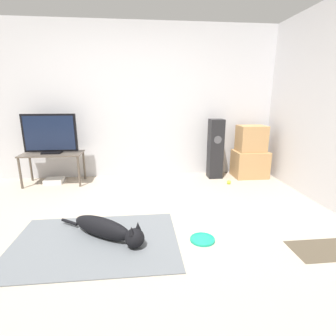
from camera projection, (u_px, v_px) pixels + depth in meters
The scene contains 14 objects.
ground_plane at pixel (121, 232), 2.76m from camera, with size 12.00×12.00×0.00m, color #B2A38E.
wall_back at pixel (126, 103), 4.44m from camera, with size 8.00×0.06×2.55m.
area_rug at pixel (95, 242), 2.56m from camera, with size 1.60×1.12×0.01m.
dog at pixel (108, 229), 2.59m from camera, with size 0.91×0.67×0.24m.
frisbee at pixel (202, 239), 2.59m from camera, with size 0.25×0.25×0.03m.
cardboard_box_lower at pixel (250, 164), 4.63m from camera, with size 0.56×0.45×0.46m.
cardboard_box_upper at pixel (251, 139), 4.51m from camera, with size 0.46×0.36×0.44m.
floor_speaker at pixel (215, 149), 4.51m from camera, with size 0.24×0.24×1.01m.
tv_stand at pixel (53, 157), 4.19m from camera, with size 0.93×0.47×0.51m.
tv at pixel (50, 134), 4.10m from camera, with size 0.82×0.20×0.62m.
tennis_ball_by_boxes at pixel (229, 182), 4.26m from camera, with size 0.07×0.07×0.07m.
tennis_ball_near_speaker at pixel (215, 176), 4.61m from camera, with size 0.07×0.07×0.07m.
game_console at pixel (54, 181), 4.33m from camera, with size 0.29×0.26×0.07m.
door_mat at pixel (328, 250), 2.44m from camera, with size 0.68×0.37×0.01m.
Camera 1 is at (0.22, -2.53, 1.38)m, focal length 28.00 mm.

